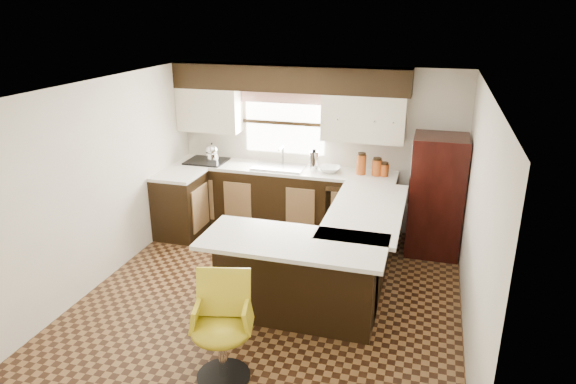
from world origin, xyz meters
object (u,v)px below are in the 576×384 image
(peninsula_long, at_px, (360,246))
(refrigerator, at_px, (436,196))
(peninsula_return, at_px, (297,279))
(bar_chair, at_px, (221,331))

(peninsula_long, relative_size, refrigerator, 1.21)
(peninsula_return, relative_size, bar_chair, 1.67)
(peninsula_long, distance_m, peninsula_return, 1.11)
(bar_chair, bearing_deg, peninsula_long, 53.24)
(refrigerator, bearing_deg, peninsula_long, -127.86)
(peninsula_return, distance_m, bar_chair, 1.20)
(refrigerator, bearing_deg, peninsula_return, -123.57)
(peninsula_long, relative_size, peninsula_return, 1.18)
(peninsula_long, xyz_separation_m, bar_chair, (-0.90, -2.11, 0.04))
(bar_chair, bearing_deg, peninsula_return, 57.97)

